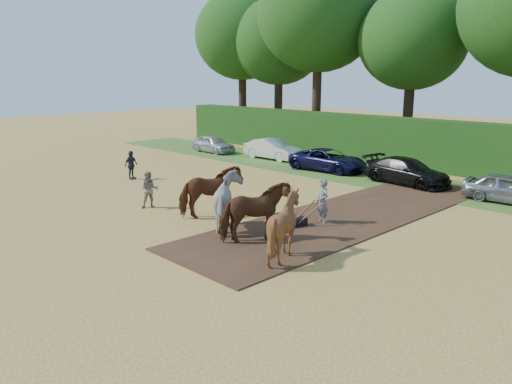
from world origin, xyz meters
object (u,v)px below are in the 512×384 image
(spectator_near, at_px, (149,190))
(parked_cars, at_px, (472,181))
(spectator_far, at_px, (131,165))
(plough_team, at_px, (245,207))

(spectator_near, distance_m, parked_cars, 15.02)
(spectator_far, xyz_separation_m, plough_team, (11.52, -2.21, 0.24))
(plough_team, bearing_deg, spectator_near, -175.81)
(spectator_far, height_order, plough_team, plough_team)
(spectator_near, height_order, plough_team, plough_team)
(spectator_far, relative_size, parked_cars, 0.04)
(spectator_far, xyz_separation_m, parked_cars, (14.58, 9.69, -0.11))
(spectator_far, distance_m, parked_cars, 17.51)
(spectator_far, relative_size, plough_team, 0.22)
(plough_team, bearing_deg, parked_cars, 75.61)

